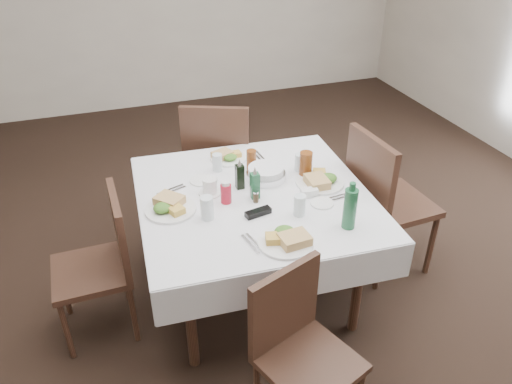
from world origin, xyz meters
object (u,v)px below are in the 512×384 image
oil_cruet_green (255,185)px  ketchup_bottle (226,193)px  dining_table (254,205)px  chair_north (218,156)px  green_bottle (350,208)px  bread_basket (266,173)px  chair_south (298,342)px  chair_west (105,257)px  chair_east (382,196)px  water_s (300,205)px  coffee_mug (210,187)px  water_n (217,162)px  water_w (207,208)px  water_e (300,162)px  oil_cruet_dark (240,176)px

oil_cruet_green → ketchup_bottle: oil_cruet_green is taller
dining_table → chair_north: chair_north is taller
dining_table → green_bottle: green_bottle is taller
bread_basket → ketchup_bottle: (-0.31, -0.18, 0.03)m
chair_south → chair_west: (-0.81, 0.92, 0.02)m
chair_east → water_s: chair_east is taller
oil_cruet_green → chair_north: bearing=88.9°
dining_table → coffee_mug: (-0.24, 0.10, 0.12)m
water_n → bread_basket: 0.33m
chair_south → water_w: water_w is taller
coffee_mug → green_bottle: (0.62, -0.57, 0.08)m
bread_basket → water_s: bearing=-84.6°
water_n → bread_basket: (0.26, -0.20, -0.02)m
water_n → coffee_mug: (-0.12, -0.26, -0.01)m
chair_north → green_bottle: 1.44m
water_e → chair_east: bearing=-23.1°
chair_south → bread_basket: size_ratio=3.52×
chair_south → chair_east: bearing=42.3°
bread_basket → ketchup_bottle: size_ratio=1.81×
oil_cruet_green → water_n: bearing=107.4°
chair_north → bread_basket: chair_north is taller
oil_cruet_dark → green_bottle: (0.43, -0.58, 0.04)m
water_n → oil_cruet_dark: 0.27m
ketchup_bottle → green_bottle: bearing=-39.0°
bread_basket → coffee_mug: 0.38m
water_e → bread_basket: size_ratio=0.46×
oil_cruet_green → green_bottle: green_bottle is taller
water_n → bread_basket: bearing=-38.4°
chair_east → water_s: bearing=-160.3°
water_n → green_bottle: bearing=-58.9°
dining_table → chair_north: size_ratio=1.40×
bread_basket → water_n: bearing=141.6°
water_s → bread_basket: size_ratio=0.50×
chair_south → chair_west: bearing=131.6°
water_e → ketchup_bottle: ketchup_bottle is taller
chair_east → water_n: size_ratio=8.96×
water_s → bread_basket: water_s is taller
chair_north → bread_basket: bearing=-80.7°
bread_basket → water_e: bearing=7.9°
bread_basket → coffee_mug: bearing=-171.5°
water_e → chair_west: bearing=-171.9°
water_s → water_e: 0.51m
chair_south → water_n: size_ratio=7.55×
chair_west → coffee_mug: (0.66, 0.09, 0.29)m
water_e → green_bottle: 0.67m
water_w → chair_south: bearing=-73.2°
green_bottle → oil_cruet_green: bearing=130.5°
water_e → bread_basket: water_e is taller
chair_north → oil_cruet_green: chair_north is taller
chair_north → oil_cruet_green: (-0.02, -0.91, 0.26)m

